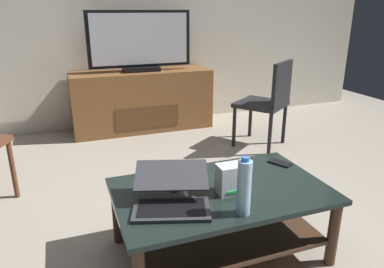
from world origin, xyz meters
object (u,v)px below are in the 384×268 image
Objects in this scene: media_cabinet at (142,100)px; cell_phone at (280,163)px; laptop at (171,195)px; dining_chair at (269,99)px; television at (140,43)px; water_bottle_near at (244,187)px; tv_remote at (166,183)px; coffee_table at (221,209)px; router_box at (231,179)px.

media_cabinet is 11.15× the size of cell_phone.
dining_chair is at bearing 45.16° from laptop.
media_cabinet is 1.81× the size of dining_chair.
television is at bearing -90.00° from media_cabinet.
dining_chair reaches higher than cell_phone.
media_cabinet is 2.66m from water_bottle_near.
laptop is 0.83m from cell_phone.
laptop is at bearing 168.80° from cell_phone.
water_bottle_near is at bearing -92.41° from television.
laptop is at bearing -130.15° from tv_remote.
television reaches higher than coffee_table.
router_box is at bearing -91.70° from television.
cell_phone is (-0.66, -1.21, -0.08)m from dining_chair.
water_bottle_near is at bearing -166.89° from cell_phone.
dining_chair reaches higher than water_bottle_near.
cell_phone is at bearing 19.96° from coffee_table.
coffee_table is at bearing 120.66° from router_box.
water_bottle_near is at bearing -91.62° from coffee_table.
dining_chair is 5.42× the size of router_box.
media_cabinet is at bearing 71.43° from cell_phone.
router_box reaches higher than tv_remote.
tv_remote is (0.03, 0.21, -0.05)m from laptop.
tv_remote is (-0.27, 0.15, 0.13)m from coffee_table.
tv_remote is (-0.37, -2.22, -0.57)m from television.
cell_phone is at bearing 26.73° from router_box.
coffee_table is 0.33m from tv_remote.
television is 7.07× the size of router_box.
water_bottle_near reaches higher than cell_phone.
coffee_table is 3.95× the size of water_bottle_near.
television reaches higher than router_box.
television reaches higher than tv_remote.
water_bottle_near is (0.29, -0.19, 0.08)m from laptop.
media_cabinet reaches higher than laptop.
media_cabinet is at bearing 88.32° from router_box.
cell_phone reaches higher than coffee_table.
tv_remote is (-0.30, 0.20, -0.07)m from router_box.
router_box is 1.14× the size of cell_phone.
cell_phone is 0.88× the size of tv_remote.
media_cabinet is 2.27m from tv_remote.
water_bottle_near is (-0.11, -2.65, 0.21)m from media_cabinet.
router_box reaches higher than coffee_table.
coffee_table is at bearing -129.55° from dining_chair.
water_bottle_near is (-0.11, -2.63, -0.44)m from television.
dining_chair is 6.17× the size of cell_phone.
laptop is (-0.30, -0.07, 0.18)m from coffee_table.
media_cabinet is 2.24m from cell_phone.
media_cabinet is 2.45m from router_box.
coffee_table is at bearing 88.38° from water_bottle_near.
dining_chair is at bearing -43.18° from television.
laptop is at bearing -99.45° from television.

